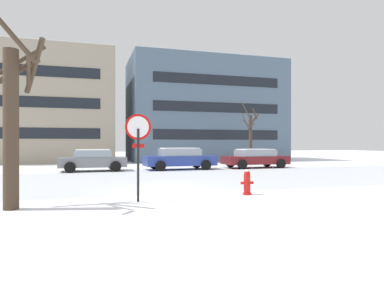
% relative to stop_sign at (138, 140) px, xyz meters
% --- Properties ---
extents(ground_plane, '(120.00, 120.00, 0.00)m').
position_rel_stop_sign_xyz_m(ground_plane, '(1.35, 2.25, -1.80)').
color(ground_plane, white).
extents(road_surface, '(80.00, 9.85, 0.00)m').
position_rel_stop_sign_xyz_m(road_surface, '(1.35, 6.18, -1.80)').
color(road_surface, silver).
rests_on(road_surface, ground).
extents(stop_sign, '(0.75, 0.17, 2.57)m').
position_rel_stop_sign_xyz_m(stop_sign, '(0.00, 0.00, 0.00)').
color(stop_sign, black).
rests_on(stop_sign, ground).
extents(fire_hydrant, '(0.44, 0.30, 0.84)m').
position_rel_stop_sign_xyz_m(fire_hydrant, '(3.67, 0.39, -1.38)').
color(fire_hydrant, red).
rests_on(fire_hydrant, ground).
extents(parked_car_gray, '(4.04, 2.22, 1.34)m').
position_rel_stop_sign_xyz_m(parked_car_gray, '(-1.16, 12.04, -1.11)').
color(parked_car_gray, slate).
rests_on(parked_car_gray, ground).
extents(parked_car_blue, '(4.65, 2.18, 1.42)m').
position_rel_stop_sign_xyz_m(parked_car_blue, '(4.31, 11.79, -1.07)').
color(parked_car_blue, '#283D93').
rests_on(parked_car_blue, ground).
extents(parked_car_maroon, '(4.58, 2.19, 1.32)m').
position_rel_stop_sign_xyz_m(parked_car_maroon, '(9.78, 11.82, -1.12)').
color(parked_car_maroon, maroon).
rests_on(parked_car_maroon, ground).
extents(tree_far_left, '(1.45, 1.44, 5.08)m').
position_rel_stop_sign_xyz_m(tree_far_left, '(11.27, 15.59, 0.52)').
color(tree_far_left, '#423326').
rests_on(tree_far_left, ground).
extents(tree_near_corner, '(1.87, 1.73, 5.17)m').
position_rel_stop_sign_xyz_m(tree_near_corner, '(-3.29, -0.17, 0.62)').
color(tree_near_corner, '#423326').
rests_on(tree_near_corner, ground).
extents(building_far_left, '(12.51, 10.14, 10.23)m').
position_rel_stop_sign_xyz_m(building_far_left, '(-5.44, 25.39, 3.31)').
color(building_far_left, '#9E937F').
rests_on(building_far_left, ground).
extents(building_far_right, '(15.12, 8.23, 10.09)m').
position_rel_stop_sign_xyz_m(building_far_right, '(9.99, 23.61, 3.24)').
color(building_far_right, slate).
rests_on(building_far_right, ground).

